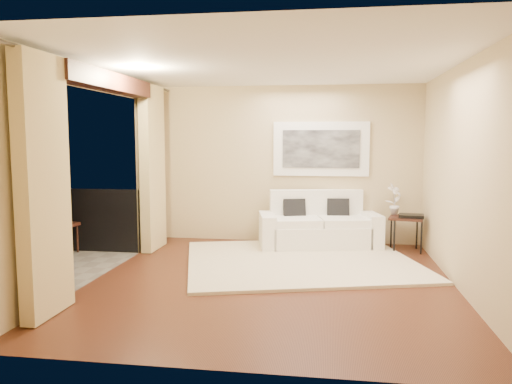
% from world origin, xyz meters
% --- Properties ---
extents(floor, '(5.00, 5.00, 0.00)m').
position_xyz_m(floor, '(0.00, 0.00, 0.00)').
color(floor, '#4F2717').
rests_on(floor, ground).
extents(room_shell, '(5.00, 6.40, 5.00)m').
position_xyz_m(room_shell, '(-2.13, 0.00, 2.52)').
color(room_shell, white).
rests_on(room_shell, ground).
extents(balcony, '(1.81, 2.60, 1.17)m').
position_xyz_m(balcony, '(-3.31, 0.00, 0.18)').
color(balcony, '#605B56').
rests_on(balcony, ground).
extents(curtains, '(0.16, 4.80, 2.64)m').
position_xyz_m(curtains, '(-2.11, 0.00, 1.34)').
color(curtains, '#DBC586').
rests_on(curtains, ground).
extents(artwork, '(1.62, 0.07, 0.92)m').
position_xyz_m(artwork, '(0.55, 2.46, 1.62)').
color(artwork, white).
rests_on(artwork, room_shell).
extents(rug, '(3.87, 3.58, 0.04)m').
position_xyz_m(rug, '(0.30, 1.03, 0.02)').
color(rug, beige).
rests_on(rug, floor).
extents(sofa, '(2.07, 1.22, 0.93)m').
position_xyz_m(sofa, '(0.54, 2.09, 0.33)').
color(sofa, white).
rests_on(sofa, floor).
extents(side_table, '(0.61, 0.61, 0.56)m').
position_xyz_m(side_table, '(1.93, 2.00, 0.50)').
color(side_table, '#331711').
rests_on(side_table, floor).
extents(tray, '(0.42, 0.34, 0.05)m').
position_xyz_m(tray, '(1.99, 1.92, 0.58)').
color(tray, black).
rests_on(tray, side_table).
extents(orchid, '(0.32, 0.32, 0.52)m').
position_xyz_m(orchid, '(1.76, 2.15, 0.82)').
color(orchid, white).
rests_on(orchid, side_table).
extents(bistro_table, '(0.86, 0.86, 0.81)m').
position_xyz_m(bistro_table, '(-3.66, 0.56, 0.72)').
color(bistro_table, '#331711').
rests_on(bistro_table, balcony).
extents(balcony_chair_far, '(0.50, 0.50, 0.99)m').
position_xyz_m(balcony_chair_far, '(-3.45, 0.90, 0.58)').
color(balcony_chair_far, '#331711').
rests_on(balcony_chair_far, balcony).
extents(balcony_chair_near, '(0.48, 0.49, 1.07)m').
position_xyz_m(balcony_chair_near, '(-3.29, -0.40, 0.63)').
color(balcony_chair_near, '#331711').
rests_on(balcony_chair_near, balcony).
extents(ice_bucket, '(0.18, 0.18, 0.20)m').
position_xyz_m(ice_bucket, '(-3.77, 0.63, 0.91)').
color(ice_bucket, silver).
rests_on(ice_bucket, bistro_table).
extents(candle, '(0.06, 0.06, 0.07)m').
position_xyz_m(candle, '(-3.60, 0.72, 0.84)').
color(candle, red).
rests_on(candle, bistro_table).
extents(vase, '(0.04, 0.04, 0.18)m').
position_xyz_m(vase, '(-3.68, 0.34, 0.90)').
color(vase, silver).
rests_on(vase, bistro_table).
extents(glass_a, '(0.06, 0.06, 0.12)m').
position_xyz_m(glass_a, '(-3.51, 0.45, 0.87)').
color(glass_a, white).
rests_on(glass_a, bistro_table).
extents(glass_b, '(0.06, 0.06, 0.12)m').
position_xyz_m(glass_b, '(-3.45, 0.55, 0.87)').
color(glass_b, silver).
rests_on(glass_b, bistro_table).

